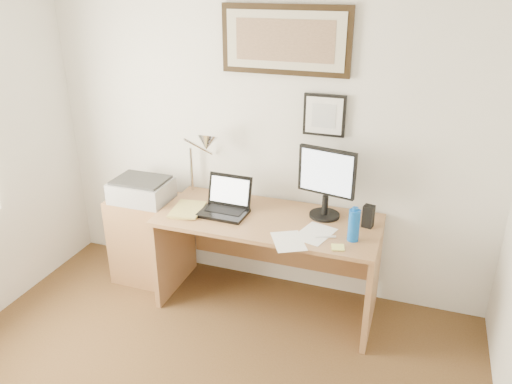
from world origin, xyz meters
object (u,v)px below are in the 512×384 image
at_px(desk, 271,241).
at_px(book, 174,208).
at_px(printer, 142,190).
at_px(side_cabinet, 146,238).
at_px(water_bottle, 354,225).
at_px(laptop, 226,205).
at_px(lcd_monitor, 326,180).

bearing_deg(desk, book, -165.42).
height_order(book, printer, printer).
xyz_separation_m(side_cabinet, book, (0.36, -0.15, 0.40)).
bearing_deg(water_bottle, printer, 175.17).
distance_m(book, printer, 0.36).
bearing_deg(laptop, book, -165.90).
relative_size(water_bottle, printer, 0.50).
bearing_deg(lcd_monitor, desk, -169.48).
distance_m(book, lcd_monitor, 1.15).
xyz_separation_m(book, desk, (0.71, 0.18, -0.25)).
relative_size(desk, laptop, 4.61).
xyz_separation_m(side_cabinet, laptop, (0.74, -0.05, 0.44)).
height_order(side_cabinet, book, book).
distance_m(book, desk, 0.77).
distance_m(side_cabinet, printer, 0.45).
bearing_deg(water_bottle, lcd_monitor, 131.95).
bearing_deg(water_bottle, side_cabinet, 174.16).
height_order(laptop, lcd_monitor, lcd_monitor).
height_order(water_bottle, printer, water_bottle).
bearing_deg(water_bottle, book, 178.95).
height_order(water_bottle, desk, water_bottle).
distance_m(water_bottle, lcd_monitor, 0.42).
bearing_deg(printer, laptop, -1.67).
bearing_deg(lcd_monitor, book, -166.81).
relative_size(laptop, printer, 0.79).
height_order(book, lcd_monitor, lcd_monitor).
bearing_deg(laptop, desk, 15.15).
height_order(side_cabinet, water_bottle, water_bottle).
bearing_deg(desk, printer, -176.30).
distance_m(laptop, lcd_monitor, 0.76).
xyz_separation_m(side_cabinet, printer, (0.02, -0.03, 0.45)).
distance_m(desk, lcd_monitor, 0.65).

